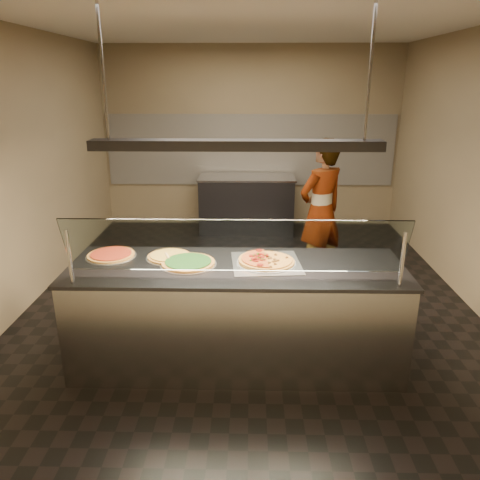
{
  "coord_description": "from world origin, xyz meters",
  "views": [
    {
      "loc": [
        0.0,
        -5.09,
        2.43
      ],
      "look_at": [
        -0.09,
        -0.96,
        1.02
      ],
      "focal_mm": 35.0,
      "sensor_mm": 36.0,
      "label": 1
    }
  ],
  "objects_px": {
    "perforated_tray": "(266,262)",
    "prep_table": "(246,204)",
    "serving_counter": "(236,314)",
    "half_pizza_pepperoni": "(253,259)",
    "pizza_spatula": "(173,257)",
    "pizza_cheese": "(169,256)",
    "sneeze_guard": "(235,247)",
    "pizza_spinach": "(188,262)",
    "pizza_tomato": "(111,254)",
    "half_pizza_sausage": "(280,261)",
    "worker": "(321,211)",
    "heat_lamp_housing": "(236,145)"
  },
  "relations": [
    {
      "from": "heat_lamp_housing",
      "to": "worker",
      "type": "bearing_deg",
      "value": 62.4
    },
    {
      "from": "sneeze_guard",
      "to": "pizza_tomato",
      "type": "relative_size",
      "value": 5.88
    },
    {
      "from": "pizza_spinach",
      "to": "pizza_spatula",
      "type": "height_order",
      "value": "pizza_spatula"
    },
    {
      "from": "serving_counter",
      "to": "heat_lamp_housing",
      "type": "bearing_deg",
      "value": 180.0
    },
    {
      "from": "half_pizza_sausage",
      "to": "pizza_spinach",
      "type": "distance_m",
      "value": 0.79
    },
    {
      "from": "pizza_spatula",
      "to": "worker",
      "type": "relative_size",
      "value": 0.13
    },
    {
      "from": "serving_counter",
      "to": "pizza_cheese",
      "type": "xyz_separation_m",
      "value": [
        -0.61,
        0.18,
        0.48
      ]
    },
    {
      "from": "serving_counter",
      "to": "prep_table",
      "type": "height_order",
      "value": "same"
    },
    {
      "from": "serving_counter",
      "to": "worker",
      "type": "xyz_separation_m",
      "value": [
        0.99,
        1.89,
        0.43
      ]
    },
    {
      "from": "prep_table",
      "to": "serving_counter",
      "type": "bearing_deg",
      "value": -90.77
    },
    {
      "from": "pizza_spatula",
      "to": "pizza_cheese",
      "type": "bearing_deg",
      "value": 120.24
    },
    {
      "from": "sneeze_guard",
      "to": "prep_table",
      "type": "xyz_separation_m",
      "value": [
        0.05,
        4.27,
        -0.76
      ]
    },
    {
      "from": "half_pizza_sausage",
      "to": "serving_counter",
      "type": "bearing_deg",
      "value": -170.84
    },
    {
      "from": "pizza_spinach",
      "to": "worker",
      "type": "distance_m",
      "value": 2.34
    },
    {
      "from": "pizza_spinach",
      "to": "pizza_spatula",
      "type": "xyz_separation_m",
      "value": [
        -0.15,
        0.09,
        0.01
      ]
    },
    {
      "from": "serving_counter",
      "to": "prep_table",
      "type": "distance_m",
      "value": 3.93
    },
    {
      "from": "serving_counter",
      "to": "half_pizza_pepperoni",
      "type": "height_order",
      "value": "half_pizza_pepperoni"
    },
    {
      "from": "sneeze_guard",
      "to": "pizza_cheese",
      "type": "xyz_separation_m",
      "value": [
        -0.61,
        0.53,
        -0.28
      ]
    },
    {
      "from": "half_pizza_pepperoni",
      "to": "prep_table",
      "type": "height_order",
      "value": "half_pizza_pepperoni"
    },
    {
      "from": "sneeze_guard",
      "to": "half_pizza_pepperoni",
      "type": "distance_m",
      "value": 0.5
    },
    {
      "from": "sneeze_guard",
      "to": "pizza_tomato",
      "type": "bearing_deg",
      "value": 154.15
    },
    {
      "from": "pizza_tomato",
      "to": "prep_table",
      "type": "bearing_deg",
      "value": 72.29
    },
    {
      "from": "prep_table",
      "to": "heat_lamp_housing",
      "type": "bearing_deg",
      "value": -90.77
    },
    {
      "from": "worker",
      "to": "heat_lamp_housing",
      "type": "height_order",
      "value": "heat_lamp_housing"
    },
    {
      "from": "half_pizza_pepperoni",
      "to": "half_pizza_sausage",
      "type": "relative_size",
      "value": 1.0
    },
    {
      "from": "serving_counter",
      "to": "pizza_spinach",
      "type": "relative_size",
      "value": 5.9
    },
    {
      "from": "pizza_cheese",
      "to": "heat_lamp_housing",
      "type": "bearing_deg",
      "value": -16.89
    },
    {
      "from": "pizza_cheese",
      "to": "heat_lamp_housing",
      "type": "xyz_separation_m",
      "value": [
        0.61,
        -0.18,
        1.01
      ]
    },
    {
      "from": "half_pizza_pepperoni",
      "to": "worker",
      "type": "relative_size",
      "value": 0.28
    },
    {
      "from": "pizza_spatula",
      "to": "half_pizza_sausage",
      "type": "bearing_deg",
      "value": -3.31
    },
    {
      "from": "serving_counter",
      "to": "pizza_cheese",
      "type": "height_order",
      "value": "pizza_cheese"
    },
    {
      "from": "half_pizza_pepperoni",
      "to": "worker",
      "type": "xyz_separation_m",
      "value": [
        0.85,
        1.83,
        -0.07
      ]
    },
    {
      "from": "sneeze_guard",
      "to": "pizza_spinach",
      "type": "distance_m",
      "value": 0.62
    },
    {
      "from": "sneeze_guard",
      "to": "serving_counter",
      "type": "bearing_deg",
      "value": 90.0
    },
    {
      "from": "half_pizza_pepperoni",
      "to": "heat_lamp_housing",
      "type": "xyz_separation_m",
      "value": [
        -0.14,
        -0.06,
        0.99
      ]
    },
    {
      "from": "sneeze_guard",
      "to": "pizza_spatula",
      "type": "bearing_deg",
      "value": 141.01
    },
    {
      "from": "half_pizza_pepperoni",
      "to": "serving_counter",
      "type": "bearing_deg",
      "value": -156.27
    },
    {
      "from": "prep_table",
      "to": "worker",
      "type": "relative_size",
      "value": 0.88
    },
    {
      "from": "serving_counter",
      "to": "pizza_spatula",
      "type": "xyz_separation_m",
      "value": [
        -0.56,
        0.11,
        0.49
      ]
    },
    {
      "from": "sneeze_guard",
      "to": "worker",
      "type": "height_order",
      "value": "worker"
    },
    {
      "from": "half_pizza_sausage",
      "to": "worker",
      "type": "xyz_separation_m",
      "value": [
        0.62,
        1.83,
        -0.06
      ]
    },
    {
      "from": "perforated_tray",
      "to": "serving_counter",
      "type": "bearing_deg",
      "value": -166.37
    },
    {
      "from": "pizza_spinach",
      "to": "pizza_cheese",
      "type": "xyz_separation_m",
      "value": [
        -0.19,
        0.16,
        -0.0
      ]
    },
    {
      "from": "perforated_tray",
      "to": "prep_table",
      "type": "relative_size",
      "value": 0.4
    },
    {
      "from": "sneeze_guard",
      "to": "half_pizza_sausage",
      "type": "xyz_separation_m",
      "value": [
        0.37,
        0.4,
        -0.27
      ]
    },
    {
      "from": "perforated_tray",
      "to": "pizza_spinach",
      "type": "xyz_separation_m",
      "value": [
        -0.67,
        -0.04,
        0.01
      ]
    },
    {
      "from": "pizza_spinach",
      "to": "half_pizza_pepperoni",
      "type": "bearing_deg",
      "value": 3.86
    },
    {
      "from": "half_pizza_pepperoni",
      "to": "perforated_tray",
      "type": "bearing_deg",
      "value": -0.1
    },
    {
      "from": "pizza_cheese",
      "to": "prep_table",
      "type": "height_order",
      "value": "pizza_cheese"
    },
    {
      "from": "serving_counter",
      "to": "prep_table",
      "type": "bearing_deg",
      "value": 89.23
    }
  ]
}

